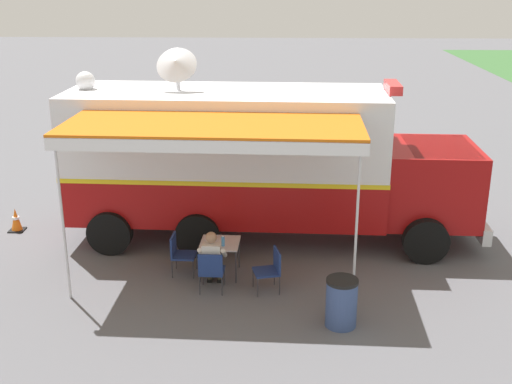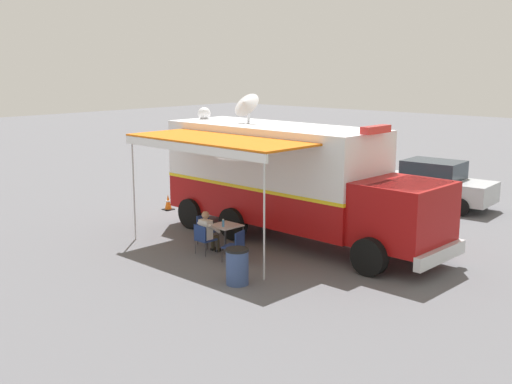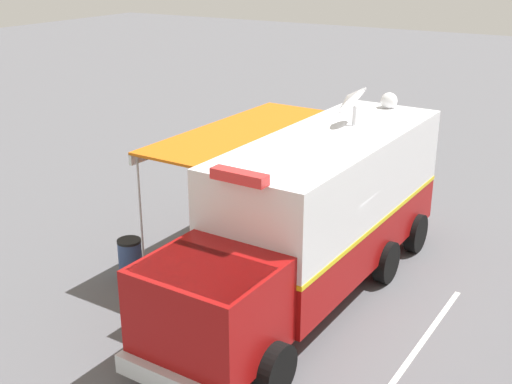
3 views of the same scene
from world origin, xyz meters
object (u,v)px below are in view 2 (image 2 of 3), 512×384
(water_bottle, at_px, (223,223))
(trash_bin, at_px, (237,266))
(traffic_cone, at_px, (168,202))
(folding_table, at_px, (225,227))
(seated_responder, at_px, (208,231))
(folding_chair_spare_by_truck, at_px, (236,244))
(car_behind_truck, at_px, (436,184))
(car_far_corner, at_px, (325,171))
(folding_chair_beside_table, at_px, (206,227))
(command_truck, at_px, (291,178))
(folding_chair_at_table, at_px, (203,237))

(water_bottle, xyz_separation_m, trash_bin, (1.79, 2.25, -0.38))
(trash_bin, height_order, traffic_cone, trash_bin)
(folding_table, bearing_deg, seated_responder, -8.43)
(folding_chair_spare_by_truck, height_order, car_behind_truck, car_behind_truck)
(seated_responder, xyz_separation_m, car_behind_truck, (-10.01, 2.05, 0.23))
(folding_chair_spare_by_truck, height_order, car_far_corner, car_far_corner)
(folding_chair_beside_table, relative_size, folding_chair_spare_by_truck, 1.00)
(folding_table, distance_m, seated_responder, 0.62)
(folding_chair_beside_table, bearing_deg, traffic_cone, -117.06)
(folding_chair_spare_by_truck, bearing_deg, folding_chair_beside_table, -109.71)
(folding_chair_beside_table, bearing_deg, folding_table, 89.07)
(command_truck, distance_m, folding_table, 2.56)
(car_behind_truck, bearing_deg, trash_bin, 1.92)
(folding_table, distance_m, folding_chair_spare_by_truck, 1.28)
(traffic_cone, bearing_deg, folding_chair_spare_by_truck, 65.11)
(folding_table, xyz_separation_m, water_bottle, (0.17, 0.09, 0.16))
(folding_chair_spare_by_truck, relative_size, car_behind_truck, 0.20)
(traffic_cone, bearing_deg, water_bottle, 65.52)
(folding_chair_spare_by_truck, distance_m, seated_responder, 1.18)
(folding_chair_spare_by_truck, distance_m, car_behind_truck, 10.12)
(water_bottle, xyz_separation_m, traffic_cone, (-2.41, -5.29, -0.55))
(folding_chair_spare_by_truck, bearing_deg, traffic_cone, -114.89)
(folding_table, relative_size, car_far_corner, 0.19)
(command_truck, relative_size, folding_table, 11.59)
(folding_table, bearing_deg, folding_chair_at_table, -6.89)
(folding_chair_at_table, bearing_deg, trash_bin, 64.56)
(folding_chair_spare_by_truck, distance_m, car_far_corner, 10.43)
(command_truck, relative_size, trash_bin, 10.51)
(folding_chair_beside_table, bearing_deg, folding_chair_spare_by_truck, 70.29)
(car_far_corner, bearing_deg, folding_chair_at_table, 15.95)
(water_bottle, distance_m, seated_responder, 0.51)
(folding_chair_at_table, distance_m, car_behind_truck, 10.41)
(command_truck, xyz_separation_m, traffic_cone, (-0.14, -5.96, -1.66))
(folding_table, bearing_deg, folding_chair_beside_table, -90.93)
(folding_table, relative_size, water_bottle, 3.68)
(folding_chair_beside_table, bearing_deg, command_truck, 142.47)
(folding_chair_spare_by_truck, bearing_deg, seated_responder, -93.21)
(car_far_corner, bearing_deg, command_truck, 27.92)
(folding_chair_beside_table, height_order, seated_responder, seated_responder)
(trash_bin, distance_m, traffic_cone, 8.64)
(folding_chair_beside_table, height_order, folding_chair_spare_by_truck, same)
(seated_responder, distance_m, car_far_corner, 9.98)
(command_truck, bearing_deg, car_far_corner, -152.08)
(folding_chair_beside_table, relative_size, seated_responder, 0.70)
(seated_responder, relative_size, car_behind_truck, 0.29)
(seated_responder, height_order, traffic_cone, seated_responder)
(folding_chair_beside_table, relative_size, traffic_cone, 1.50)
(seated_responder, xyz_separation_m, car_far_corner, (-9.57, -2.80, 0.23))
(folding_table, xyz_separation_m, car_behind_truck, (-9.40, 1.96, 0.21))
(folding_chair_beside_table, bearing_deg, car_behind_truck, 163.33)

